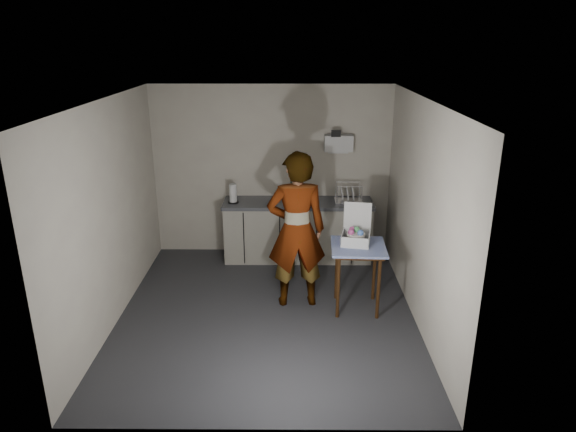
{
  "coord_description": "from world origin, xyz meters",
  "views": [
    {
      "loc": [
        0.3,
        -5.61,
        3.25
      ],
      "look_at": [
        0.26,
        0.45,
        1.12
      ],
      "focal_mm": 32.0,
      "sensor_mm": 36.0,
      "label": 1
    }
  ],
  "objects_px": {
    "kitchen_counter": "(298,232)",
    "dark_bottle": "(286,192)",
    "soap_bottle": "(291,192)",
    "soda_can": "(301,198)",
    "paper_towel": "(233,194)",
    "standing_man": "(296,230)",
    "bakery_box": "(356,235)",
    "dish_rack": "(348,198)",
    "side_table": "(358,254)"
  },
  "relations": [
    {
      "from": "kitchen_counter",
      "to": "soap_bottle",
      "type": "relative_size",
      "value": 7.33
    },
    {
      "from": "soap_bottle",
      "to": "bakery_box",
      "type": "xyz_separation_m",
      "value": [
        0.79,
        -1.45,
        -0.11
      ]
    },
    {
      "from": "kitchen_counter",
      "to": "soda_can",
      "type": "relative_size",
      "value": 20.11
    },
    {
      "from": "kitchen_counter",
      "to": "dark_bottle",
      "type": "height_order",
      "value": "dark_bottle"
    },
    {
      "from": "standing_man",
      "to": "bakery_box",
      "type": "height_order",
      "value": "standing_man"
    },
    {
      "from": "standing_man",
      "to": "paper_towel",
      "type": "bearing_deg",
      "value": -61.48
    },
    {
      "from": "standing_man",
      "to": "soap_bottle",
      "type": "relative_size",
      "value": 6.51
    },
    {
      "from": "soap_bottle",
      "to": "dish_rack",
      "type": "height_order",
      "value": "soap_bottle"
    },
    {
      "from": "side_table",
      "to": "soap_bottle",
      "type": "bearing_deg",
      "value": 120.47
    },
    {
      "from": "dish_rack",
      "to": "bakery_box",
      "type": "height_order",
      "value": "bakery_box"
    },
    {
      "from": "standing_man",
      "to": "side_table",
      "type": "bearing_deg",
      "value": 164.54
    },
    {
      "from": "kitchen_counter",
      "to": "dark_bottle",
      "type": "distance_m",
      "value": 0.63
    },
    {
      "from": "dish_rack",
      "to": "bakery_box",
      "type": "xyz_separation_m",
      "value": [
        -0.05,
        -1.46,
        -0.02
      ]
    },
    {
      "from": "paper_towel",
      "to": "bakery_box",
      "type": "distance_m",
      "value": 2.17
    },
    {
      "from": "soap_bottle",
      "to": "standing_man",
      "type": "bearing_deg",
      "value": -87.34
    },
    {
      "from": "dark_bottle",
      "to": "paper_towel",
      "type": "relative_size",
      "value": 0.81
    },
    {
      "from": "side_table",
      "to": "standing_man",
      "type": "xyz_separation_m",
      "value": [
        -0.75,
        0.13,
        0.26
      ]
    },
    {
      "from": "bakery_box",
      "to": "dish_rack",
      "type": "bearing_deg",
      "value": 98.72
    },
    {
      "from": "soda_can",
      "to": "paper_towel",
      "type": "bearing_deg",
      "value": -178.04
    },
    {
      "from": "soap_bottle",
      "to": "dish_rack",
      "type": "xyz_separation_m",
      "value": [
        0.85,
        0.0,
        -0.09
      ]
    },
    {
      "from": "side_table",
      "to": "bakery_box",
      "type": "xyz_separation_m",
      "value": [
        -0.02,
        0.1,
        0.22
      ]
    },
    {
      "from": "kitchen_counter",
      "to": "standing_man",
      "type": "distance_m",
      "value": 1.53
    },
    {
      "from": "dark_bottle",
      "to": "paper_towel",
      "type": "xyz_separation_m",
      "value": [
        -0.78,
        -0.14,
        0.02
      ]
    },
    {
      "from": "side_table",
      "to": "bakery_box",
      "type": "distance_m",
      "value": 0.24
    },
    {
      "from": "side_table",
      "to": "soap_bottle",
      "type": "relative_size",
      "value": 2.77
    },
    {
      "from": "paper_towel",
      "to": "bakery_box",
      "type": "relative_size",
      "value": 0.6
    },
    {
      "from": "dark_bottle",
      "to": "paper_towel",
      "type": "height_order",
      "value": "paper_towel"
    },
    {
      "from": "soap_bottle",
      "to": "bakery_box",
      "type": "bearing_deg",
      "value": -61.38
    },
    {
      "from": "soap_bottle",
      "to": "soda_can",
      "type": "height_order",
      "value": "soap_bottle"
    },
    {
      "from": "side_table",
      "to": "standing_man",
      "type": "relative_size",
      "value": 0.43
    },
    {
      "from": "standing_man",
      "to": "dark_bottle",
      "type": "bearing_deg",
      "value": -89.81
    },
    {
      "from": "dark_bottle",
      "to": "dish_rack",
      "type": "xyz_separation_m",
      "value": [
        0.93,
        -0.09,
        -0.05
      ]
    },
    {
      "from": "kitchen_counter",
      "to": "soda_can",
      "type": "xyz_separation_m",
      "value": [
        0.04,
        -0.02,
        0.54
      ]
    },
    {
      "from": "soap_bottle",
      "to": "soda_can",
      "type": "distance_m",
      "value": 0.17
    },
    {
      "from": "dark_bottle",
      "to": "bakery_box",
      "type": "distance_m",
      "value": 1.78
    },
    {
      "from": "paper_towel",
      "to": "soap_bottle",
      "type": "bearing_deg",
      "value": 3.13
    },
    {
      "from": "soda_can",
      "to": "paper_towel",
      "type": "xyz_separation_m",
      "value": [
        -1.0,
        -0.03,
        0.08
      ]
    },
    {
      "from": "dark_bottle",
      "to": "dish_rack",
      "type": "bearing_deg",
      "value": -5.53
    },
    {
      "from": "side_table",
      "to": "paper_towel",
      "type": "distance_m",
      "value": 2.27
    },
    {
      "from": "dish_rack",
      "to": "bakery_box",
      "type": "bearing_deg",
      "value": -92.07
    },
    {
      "from": "side_table",
      "to": "dish_rack",
      "type": "height_order",
      "value": "dish_rack"
    },
    {
      "from": "standing_man",
      "to": "dark_bottle",
      "type": "height_order",
      "value": "standing_man"
    },
    {
      "from": "side_table",
      "to": "dish_rack",
      "type": "xyz_separation_m",
      "value": [
        0.03,
        1.55,
        0.24
      ]
    },
    {
      "from": "kitchen_counter",
      "to": "soda_can",
      "type": "height_order",
      "value": "soda_can"
    },
    {
      "from": "soap_bottle",
      "to": "bakery_box",
      "type": "distance_m",
      "value": 1.66
    },
    {
      "from": "standing_man",
      "to": "dish_rack",
      "type": "relative_size",
      "value": 4.96
    },
    {
      "from": "side_table",
      "to": "bakery_box",
      "type": "height_order",
      "value": "bakery_box"
    },
    {
      "from": "dark_bottle",
      "to": "paper_towel",
      "type": "distance_m",
      "value": 0.79
    },
    {
      "from": "kitchen_counter",
      "to": "standing_man",
      "type": "xyz_separation_m",
      "value": [
        -0.04,
        -1.42,
        0.57
      ]
    },
    {
      "from": "soda_can",
      "to": "dark_bottle",
      "type": "bearing_deg",
      "value": 154.99
    }
  ]
}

